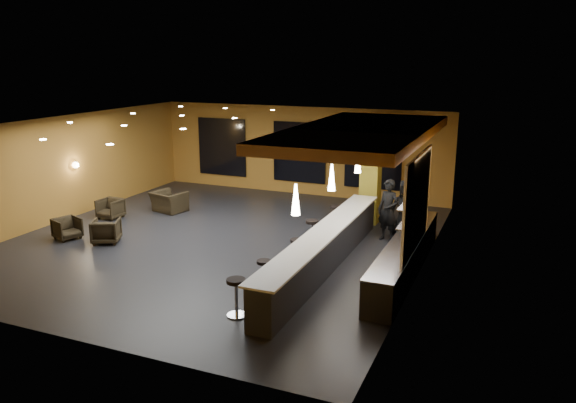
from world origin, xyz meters
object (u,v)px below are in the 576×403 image
at_px(prep_counter, 405,257).
at_px(armchair_c, 110,209).
at_px(bar_stool_0, 236,292).
at_px(bar_stool_1, 264,271).
at_px(staff_c, 405,210).
at_px(pendant_0, 296,200).
at_px(armchair_d, 169,202).
at_px(staff_b, 410,210).
at_px(bar_stool_4, 336,215).
at_px(staff_a, 388,210).
at_px(column, 371,171).
at_px(pendant_2, 358,161).
at_px(bar_counter, 324,251).
at_px(armchair_b, 106,231).
at_px(bar_stool_3, 312,230).
at_px(pendant_1, 332,178).
at_px(bar_stool_2, 297,249).
at_px(armchair_a, 67,228).

xyz_separation_m(prep_counter, armchair_c, (-10.33, 1.16, -0.09)).
height_order(bar_stool_0, bar_stool_1, bar_stool_0).
distance_m(staff_c, armchair_c, 9.92).
bearing_deg(pendant_0, armchair_d, 143.47).
relative_size(pendant_0, staff_b, 0.41).
bearing_deg(bar_stool_4, armchair_d, -178.21).
bearing_deg(staff_a, armchair_d, -159.13).
bearing_deg(bar_stool_4, column, 58.28).
xyz_separation_m(pendant_2, staff_c, (1.44, 0.26, -1.43)).
height_order(prep_counter, bar_stool_4, prep_counter).
bearing_deg(staff_c, armchair_d, 165.47).
bearing_deg(bar_stool_1, bar_counter, 63.27).
distance_m(armchair_b, bar_stool_0, 6.55).
distance_m(bar_counter, staff_b, 3.90).
relative_size(bar_stool_3, bar_stool_4, 0.99).
bearing_deg(armchair_b, pendant_1, 162.02).
bearing_deg(bar_stool_2, column, 81.29).
height_order(staff_a, armchair_a, staff_a).
bearing_deg(armchair_a, pendant_2, -45.37).
height_order(staff_b, armchair_b, staff_b).
relative_size(column, staff_a, 1.86).
xyz_separation_m(prep_counter, bar_stool_0, (-2.82, -3.83, 0.11)).
distance_m(pendant_0, staff_b, 5.97).
bearing_deg(bar_stool_3, bar_stool_0, -88.78).
distance_m(prep_counter, column, 4.75).
height_order(armchair_d, bar_stool_4, bar_stool_4).
bearing_deg(bar_stool_2, bar_stool_3, 97.08).
distance_m(bar_stool_2, bar_stool_3, 1.70).
xyz_separation_m(armchair_d, bar_stool_2, (6.25, -3.26, 0.12)).
distance_m(staff_b, armchair_b, 9.18).
xyz_separation_m(column, bar_stool_1, (-0.90, -6.38, -1.29)).
bearing_deg(armchair_c, bar_counter, -8.35).
relative_size(armchair_b, bar_stool_3, 1.00).
distance_m(pendant_1, bar_stool_3, 2.33).
bearing_deg(armchair_a, bar_stool_4, -40.93).
distance_m(bar_counter, armchair_a, 8.07).
distance_m(bar_counter, bar_stool_2, 0.73).
bearing_deg(bar_stool_0, column, 84.06).
height_order(bar_counter, prep_counter, bar_counter).
bearing_deg(staff_b, bar_stool_1, -119.79).
bearing_deg(staff_c, armchair_a, -172.77).
distance_m(bar_stool_0, bar_stool_1, 1.55).
distance_m(column, staff_c, 2.13).
height_order(column, staff_b, column).
xyz_separation_m(staff_a, bar_stool_4, (-1.76, 0.41, -0.43)).
bearing_deg(staff_b, staff_c, -108.56).
relative_size(armchair_b, armchair_d, 0.70).
bearing_deg(bar_stool_1, pendant_1, 68.54).
height_order(pendant_1, armchair_b, pendant_1).
xyz_separation_m(staff_b, armchair_c, (-9.84, -1.92, -0.51)).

